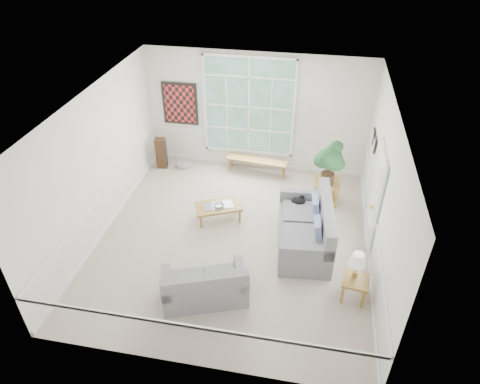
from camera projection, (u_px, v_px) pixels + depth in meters
name	position (u px, v px, depth m)	size (l,w,h in m)	color
floor	(234.00, 238.00, 8.95)	(5.50, 6.00, 0.01)	#A89B8C
ceiling	(232.00, 104.00, 7.23)	(5.50, 6.00, 0.02)	white
wall_back	(257.00, 113.00, 10.51)	(5.50, 0.02, 3.00)	silver
wall_front	(188.00, 299.00, 5.67)	(5.50, 0.02, 3.00)	silver
wall_left	(98.00, 164.00, 8.50)	(0.02, 6.00, 3.00)	silver
wall_right	(383.00, 193.00, 7.67)	(0.02, 6.00, 3.00)	silver
window_back	(249.00, 107.00, 10.42)	(2.30, 0.08, 2.40)	white
entry_door	(374.00, 195.00, 8.42)	(0.08, 0.90, 2.10)	white
door_sidelight	(377.00, 210.00, 7.85)	(0.08, 0.26, 1.90)	white
wall_art	(180.00, 104.00, 10.70)	(0.90, 0.06, 1.10)	maroon
wall_frame_near	(374.00, 145.00, 9.06)	(0.04, 0.26, 0.32)	black
wall_frame_far	(373.00, 136.00, 9.38)	(0.04, 0.26, 0.32)	black
loveseat_right	(305.00, 225.00, 8.48)	(1.00, 1.94, 1.05)	slate
loveseat_front	(204.00, 281.00, 7.42)	(1.46, 0.76, 0.79)	slate
coffee_table	(219.00, 212.00, 9.37)	(0.98, 0.53, 0.36)	olive
pewter_bowl	(219.00, 205.00, 9.23)	(0.27, 0.27, 0.07)	#97979C
window_bench	(257.00, 166.00, 10.97)	(1.57, 0.31, 0.37)	olive
end_table	(326.00, 192.00, 9.85)	(0.56, 0.56, 0.56)	olive
houseplant	(329.00, 163.00, 9.34)	(0.60, 0.60, 1.04)	#204C26
side_table	(354.00, 289.00, 7.50)	(0.44, 0.44, 0.45)	olive
table_lamp	(357.00, 266.00, 7.27)	(0.31, 0.31, 0.53)	white
pet_bed	(184.00, 164.00, 11.27)	(0.41, 0.41, 0.12)	gray
floor_speaker	(161.00, 153.00, 11.05)	(0.26, 0.20, 0.83)	#392313
cat	(298.00, 201.00, 9.00)	(0.30, 0.21, 0.14)	black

